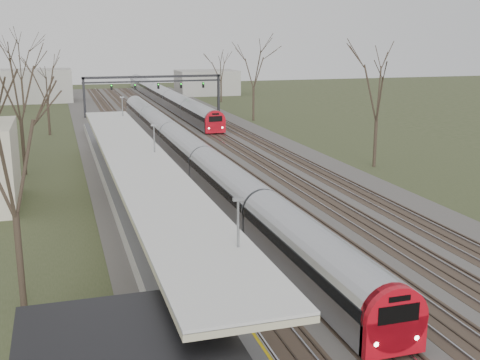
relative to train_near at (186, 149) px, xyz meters
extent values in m
cube|color=#474442|center=(2.50, 6.72, -1.43)|extent=(24.00, 160.00, 0.10)
cube|color=#4C3828|center=(-3.50, 6.72, -1.39)|extent=(2.60, 160.00, 0.06)
cube|color=gray|center=(-4.22, 6.72, -1.32)|extent=(0.07, 160.00, 0.12)
cube|color=gray|center=(-2.78, 6.72, -1.32)|extent=(0.07, 160.00, 0.12)
cube|color=#4C3828|center=(0.00, 6.72, -1.39)|extent=(2.60, 160.00, 0.06)
cube|color=gray|center=(-0.72, 6.72, -1.32)|extent=(0.07, 160.00, 0.12)
cube|color=gray|center=(0.72, 6.72, -1.32)|extent=(0.07, 160.00, 0.12)
cube|color=#4C3828|center=(3.50, 6.72, -1.39)|extent=(2.60, 160.00, 0.06)
cube|color=gray|center=(2.78, 6.72, -1.32)|extent=(0.07, 160.00, 0.12)
cube|color=gray|center=(4.22, 6.72, -1.32)|extent=(0.07, 160.00, 0.12)
cube|color=#4C3828|center=(7.00, 6.72, -1.39)|extent=(2.60, 160.00, 0.06)
cube|color=gray|center=(6.28, 6.72, -1.32)|extent=(0.07, 160.00, 0.12)
cube|color=gray|center=(7.72, 6.72, -1.32)|extent=(0.07, 160.00, 0.12)
cube|color=#4C3828|center=(10.50, 6.72, -1.39)|extent=(2.60, 160.00, 0.06)
cube|color=gray|center=(9.78, 6.72, -1.32)|extent=(0.07, 160.00, 0.12)
cube|color=gray|center=(11.22, 6.72, -1.32)|extent=(0.07, 160.00, 0.12)
cube|color=#9E9B93|center=(-6.55, -10.78, -0.98)|extent=(3.50, 69.00, 1.00)
cylinder|color=slate|center=(-6.55, -38.28, 1.02)|extent=(0.14, 0.14, 3.00)
cylinder|color=slate|center=(-6.55, -30.28, 1.02)|extent=(0.14, 0.14, 3.00)
cylinder|color=slate|center=(-6.55, -22.28, 1.02)|extent=(0.14, 0.14, 3.00)
cylinder|color=slate|center=(-6.55, -14.28, 1.02)|extent=(0.14, 0.14, 3.00)
cylinder|color=slate|center=(-6.55, -6.28, 1.02)|extent=(0.14, 0.14, 3.00)
cylinder|color=slate|center=(-6.55, 1.72, 1.02)|extent=(0.14, 0.14, 3.00)
cube|color=silver|center=(-6.55, -15.28, 2.57)|extent=(4.10, 50.00, 0.12)
cube|color=beige|center=(-6.55, -15.28, 2.40)|extent=(4.10, 50.00, 0.25)
cube|color=black|center=(-7.50, 36.72, 1.52)|extent=(0.35, 0.35, 6.00)
cube|color=black|center=(13.00, 36.72, 1.52)|extent=(0.35, 0.35, 6.00)
cube|color=black|center=(2.75, 36.72, 4.42)|extent=(21.00, 0.35, 0.35)
cube|color=black|center=(2.75, 36.72, 3.72)|extent=(21.00, 0.25, 0.25)
cube|color=black|center=(-3.50, 36.52, 3.02)|extent=(0.32, 0.22, 0.85)
sphere|color=#0CFF19|center=(-3.50, 36.38, 3.27)|extent=(0.16, 0.16, 0.16)
cube|color=black|center=(0.00, 36.52, 3.02)|extent=(0.32, 0.22, 0.85)
sphere|color=#0CFF19|center=(0.00, 36.38, 3.27)|extent=(0.16, 0.16, 0.16)
cube|color=black|center=(3.50, 36.52, 3.02)|extent=(0.32, 0.22, 0.85)
sphere|color=#0CFF19|center=(3.50, 36.38, 3.27)|extent=(0.16, 0.16, 0.16)
cube|color=black|center=(7.00, 36.52, 3.02)|extent=(0.32, 0.22, 0.85)
sphere|color=#0CFF19|center=(7.00, 36.38, 3.27)|extent=(0.16, 0.16, 0.16)
cube|color=black|center=(10.50, 36.52, 3.02)|extent=(0.32, 0.22, 0.85)
sphere|color=#0CFF19|center=(10.50, 36.38, 3.27)|extent=(0.16, 0.16, 0.16)
cylinder|color=#2D231C|center=(-13.50, -28.28, 0.77)|extent=(0.30, 0.30, 4.50)
cylinder|color=#2D231C|center=(-14.50, -0.28, 1.00)|extent=(0.30, 0.30, 4.95)
cylinder|color=#2D231C|center=(16.50, -6.28, 0.77)|extent=(0.30, 0.30, 4.50)
cube|color=#A1A3AB|center=(0.00, 0.24, -0.38)|extent=(2.55, 75.00, 1.60)
cylinder|color=#A1A3AB|center=(0.00, 0.24, 0.27)|extent=(2.60, 74.70, 2.60)
cube|color=black|center=(0.00, 0.24, 0.37)|extent=(2.62, 74.40, 0.55)
cube|color=#B90A17|center=(0.00, -37.16, -0.43)|extent=(2.55, 0.50, 1.50)
cylinder|color=#B90A17|center=(0.00, -37.11, 0.27)|extent=(2.60, 0.60, 2.60)
cube|color=black|center=(0.00, -37.38, 0.57)|extent=(1.70, 0.12, 0.70)
sphere|color=white|center=(-0.85, -37.36, -0.53)|extent=(0.22, 0.22, 0.22)
sphere|color=white|center=(0.85, -37.36, -0.53)|extent=(0.22, 0.22, 0.22)
cube|color=black|center=(0.00, 0.24, -1.30)|extent=(1.80, 74.00, 0.35)
cube|color=#A1A3AB|center=(7.00, 53.34, -0.38)|extent=(2.55, 75.00, 1.60)
cylinder|color=#A1A3AB|center=(7.00, 53.34, 0.27)|extent=(2.60, 74.70, 2.60)
cube|color=black|center=(7.00, 53.34, 0.37)|extent=(2.62, 74.40, 0.55)
cube|color=#B90A17|center=(7.00, 15.94, -0.43)|extent=(2.55, 0.50, 1.50)
cylinder|color=#B90A17|center=(7.00, 15.99, 0.27)|extent=(2.60, 0.60, 2.60)
cube|color=black|center=(7.00, 15.72, 0.57)|extent=(1.70, 0.12, 0.70)
sphere|color=white|center=(6.15, 15.74, -0.53)|extent=(0.22, 0.22, 0.22)
sphere|color=white|center=(7.85, 15.74, -0.53)|extent=(0.22, 0.22, 0.22)
cube|color=black|center=(7.00, 53.34, -1.30)|extent=(1.80, 74.00, 0.35)
camera|label=1|loc=(-11.47, -55.07, 10.49)|focal=45.00mm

